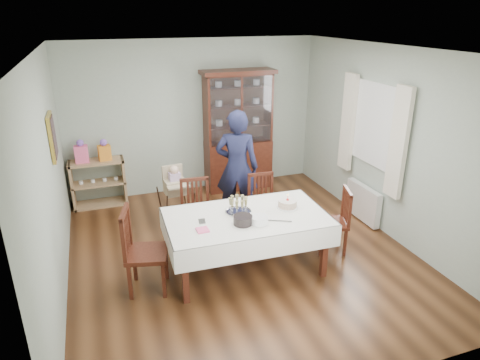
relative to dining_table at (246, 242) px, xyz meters
name	(u,v)px	position (x,y,z in m)	size (l,w,h in m)	color
floor	(240,252)	(0.06, 0.41, -0.38)	(5.00, 5.00, 0.00)	#593319
room_shell	(227,123)	(0.06, 0.94, 1.32)	(5.00, 5.00, 5.00)	#9EAA99
dining_table	(246,242)	(0.00, 0.00, 0.00)	(2.04, 1.21, 0.76)	#4B2012
china_cabinet	(238,129)	(0.81, 2.67, 0.74)	(1.30, 0.48, 2.18)	#4B2012
sideboard	(99,183)	(-1.69, 2.69, 0.02)	(0.90, 0.38, 0.80)	tan
picture_frame	(52,137)	(-2.16, 1.21, 1.27)	(0.04, 0.48, 0.58)	gold
window	(375,125)	(2.28, 0.71, 1.17)	(0.04, 1.02, 1.22)	white
curtain_left	(399,143)	(2.22, 0.09, 1.07)	(0.07, 0.30, 1.55)	silver
curtain_right	(348,122)	(2.22, 1.33, 1.07)	(0.07, 0.30, 1.55)	silver
radiator	(363,202)	(2.22, 0.71, -0.08)	(0.10, 0.80, 0.55)	white
chair_far_left	(198,226)	(-0.43, 0.82, -0.10)	(0.46, 0.46, 0.95)	#4B2012
chair_far_right	(263,217)	(0.56, 0.81, -0.11)	(0.43, 0.43, 0.91)	#4B2012
chair_end_left	(146,266)	(-1.26, -0.01, -0.07)	(0.57, 0.57, 1.05)	#4B2012
chair_end_right	(332,232)	(1.28, 0.06, -0.12)	(0.51, 0.51, 0.90)	#4B2012
woman	(237,168)	(0.34, 1.34, 0.51)	(0.65, 0.43, 1.79)	black
high_chair	(176,201)	(-0.58, 1.58, -0.01)	(0.46, 0.46, 0.95)	black
champagne_tray	(238,208)	(-0.06, 0.13, 0.44)	(0.33, 0.33, 0.20)	silver
birthday_cake	(287,204)	(0.58, 0.05, 0.43)	(0.27, 0.27, 0.19)	white
plate_stack_dark	(243,220)	(-0.12, -0.19, 0.43)	(0.23, 0.23, 0.11)	black
plate_stack_white	(259,220)	(0.07, -0.24, 0.42)	(0.21, 0.21, 0.09)	white
napkin_stack	(203,230)	(-0.61, -0.19, 0.38)	(0.14, 0.14, 0.02)	#FF5D91
cutlery	(199,222)	(-0.59, 0.03, 0.38)	(0.10, 0.14, 0.01)	silver
cake_knife	(279,221)	(0.32, -0.27, 0.38)	(0.30, 0.03, 0.01)	silver
gift_bag_pink	(81,152)	(-1.89, 2.67, 0.59)	(0.21, 0.14, 0.39)	#FF5D91
gift_bag_orange	(104,151)	(-1.53, 2.67, 0.58)	(0.22, 0.17, 0.36)	orange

